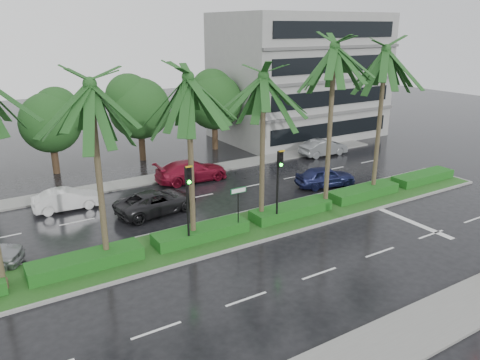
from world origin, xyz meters
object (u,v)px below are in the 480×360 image
car_red (191,171)px  signal_median_left (188,195)px  street_sign (238,199)px  car_blue (325,177)px  car_white (67,199)px  car_grey (324,147)px  car_darkgrey (157,202)px

car_red → signal_median_left: bearing=155.8°
street_sign → car_blue: size_ratio=0.61×
signal_median_left → car_white: signal_median_left is taller
street_sign → car_grey: (14.95, 10.02, -1.41)m
street_sign → car_darkgrey: 6.12m
signal_median_left → car_blue: bearing=17.2°
car_white → car_darkgrey: 5.64m
street_sign → car_darkgrey: (-2.50, 5.40, -1.42)m
signal_median_left → car_white: bearing=114.0°
car_grey → car_red: bearing=93.7°
street_sign → car_darkgrey: bearing=114.8°
car_white → car_blue: bearing=-103.9°
car_darkgrey → car_grey: (17.44, 4.62, 0.02)m
car_red → car_grey: bearing=-86.3°
street_sign → car_darkgrey: street_sign is taller
street_sign → car_white: (-7.00, 8.80, -1.46)m
signal_median_left → car_grey: bearing=29.6°
street_sign → car_grey: size_ratio=0.60×
signal_median_left → car_blue: signal_median_left is taller
car_white → car_red: bearing=-80.6°
car_white → car_blue: (16.50, -5.10, 0.05)m
car_blue → car_grey: 8.35m
signal_median_left → car_darkgrey: (0.50, 5.58, -2.30)m
signal_median_left → car_grey: signal_median_left is taller
car_darkgrey → car_red: (4.50, 4.36, 0.07)m
street_sign → car_blue: bearing=21.2°
car_red → car_darkgrey: bearing=136.7°
car_blue → car_grey: car_blue is taller
signal_median_left → car_blue: 13.28m
car_grey → car_white: bearing=95.8°
car_white → street_sign: bearing=-138.2°
car_blue → car_white: bearing=86.4°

